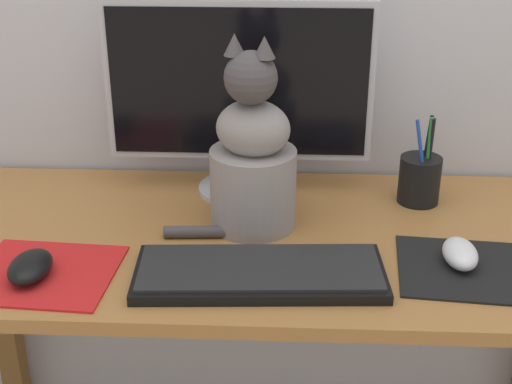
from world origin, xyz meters
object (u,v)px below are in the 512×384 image
Objects in this scene: monitor at (239,93)px; computer_mouse_left at (30,267)px; computer_mouse_right at (460,254)px; keyboard at (259,272)px; cat at (252,159)px; pen_cup at (420,179)px.

monitor reaches higher than computer_mouse_left.
computer_mouse_right is (0.70, 0.07, 0.00)m from computer_mouse_left.
keyboard is 3.98× the size of computer_mouse_left.
monitor is at bearing 119.04° from cat.
monitor is 2.92× the size of pen_cup.
keyboard is 0.22m from cat.
cat reaches higher than pen_cup.
pen_cup is at bearing 41.95° from keyboard.
monitor reaches higher than keyboard.
monitor is 0.51m from computer_mouse_left.
pen_cup is at bearing -5.53° from monitor.
keyboard is 2.32× the size of pen_cup.
computer_mouse_left reaches higher than keyboard.
cat is (-0.35, 0.13, 0.11)m from computer_mouse_right.
cat is at bearing -160.40° from pen_cup.
cat is (-0.02, 0.19, 0.12)m from keyboard.
monitor reaches higher than computer_mouse_right.
computer_mouse_left is 0.70m from computer_mouse_right.
pen_cup is at bearing 36.12° from cat.
computer_mouse_right is at bearing -4.01° from cat.
cat reaches higher than computer_mouse_right.
computer_mouse_left is at bearing -133.12° from cat.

